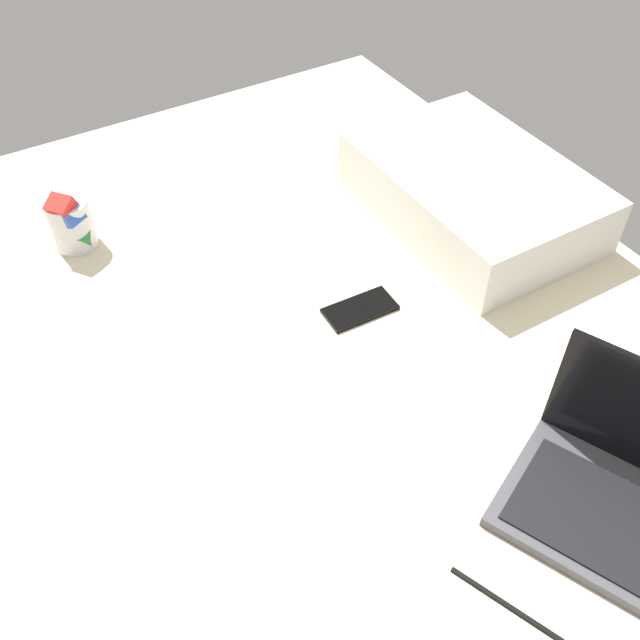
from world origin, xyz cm
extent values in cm
cube|color=beige|center=(0.00, 0.00, 9.00)|extent=(180.00, 140.00, 18.00)
cube|color=#4C4C51|center=(57.64, 18.78, 19.00)|extent=(39.53, 34.51, 2.00)
cube|color=black|center=(58.26, 17.41, 20.20)|extent=(33.42, 27.40, 0.40)
cylinder|color=silver|center=(-47.68, -29.52, 23.50)|extent=(9.00, 9.00, 11.00)
cube|color=#268C33|center=(-46.09, -29.05, 21.51)|extent=(7.77, 6.95, 6.70)
cube|color=orange|center=(-47.65, -29.52, 24.12)|extent=(5.86, 5.98, 4.95)
cube|color=blue|center=(-45.41, -29.83, 26.73)|extent=(7.04, 6.45, 4.84)
cube|color=red|center=(-45.98, -30.76, 29.34)|extent=(7.04, 7.11, 4.77)
cube|color=black|center=(-0.06, 11.02, 18.40)|extent=(7.35, 14.26, 0.80)
cube|color=white|center=(-12.78, 48.00, 24.50)|extent=(52.00, 36.00, 13.00)
cube|color=black|center=(58.63, -3.15, 18.30)|extent=(15.96, 7.00, 0.60)
camera|label=1|loc=(81.72, -46.64, 117.10)|focal=40.91mm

